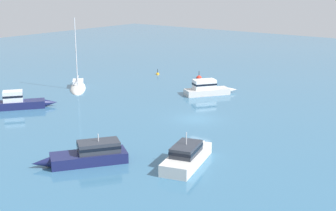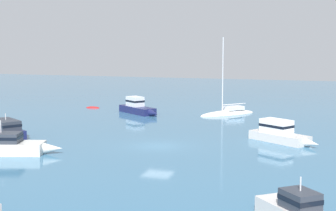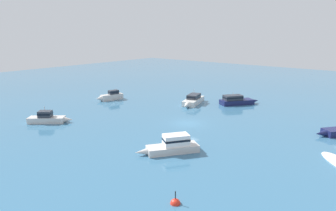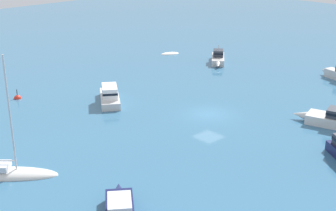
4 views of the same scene
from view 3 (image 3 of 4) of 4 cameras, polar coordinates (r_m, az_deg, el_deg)
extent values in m
plane|color=teal|center=(44.99, 3.64, -3.31)|extent=(160.00, 160.00, 0.00)
cube|color=silver|center=(61.10, -10.28, 1.54)|extent=(4.50, 2.38, 1.10)
cone|color=silver|center=(60.04, -12.54, 1.22)|extent=(1.32, 1.33, 1.10)
cube|color=#2D333D|center=(61.10, -9.96, 2.44)|extent=(2.08, 1.50, 0.76)
cube|color=black|center=(61.09, -9.97, 2.48)|extent=(2.13, 1.55, 0.24)
cube|color=#191E4C|center=(57.83, 12.49, 0.64)|extent=(6.21, 5.26, 0.85)
cone|color=#191E4C|center=(59.65, 15.63, 0.85)|extent=(1.72, 1.56, 0.85)
cube|color=#2D333D|center=(57.27, 11.81, 1.44)|extent=(3.72, 3.34, 0.89)
cube|color=black|center=(57.26, 11.81, 1.48)|extent=(3.78, 3.40, 0.24)
cylinder|color=silver|center=(57.12, 11.84, 2.17)|extent=(0.08, 0.08, 0.61)
cone|color=#191E4C|center=(43.74, 26.20, -4.63)|extent=(1.69, 1.56, 0.85)
cube|color=silver|center=(34.49, 0.85, -7.93)|extent=(5.81, 4.84, 0.78)
cone|color=silver|center=(33.70, -4.92, -8.52)|extent=(1.61, 1.45, 0.78)
cube|color=white|center=(34.24, 1.48, -6.32)|extent=(3.18, 2.87, 1.21)
cube|color=black|center=(34.22, 1.48, -6.22)|extent=(3.24, 2.92, 0.24)
cube|color=silver|center=(48.53, -21.36, -2.45)|extent=(4.63, 5.00, 0.85)
cone|color=silver|center=(47.53, -17.80, -2.49)|extent=(1.48, 1.52, 0.85)
cube|color=#2D333D|center=(48.36, -21.60, -1.45)|extent=(2.21, 2.26, 0.91)
cube|color=black|center=(48.35, -21.61, -1.39)|extent=(2.27, 2.32, 0.24)
cylinder|color=silver|center=(48.17, -21.69, -0.52)|extent=(0.08, 0.08, 0.70)
cube|color=silver|center=(57.18, 4.68, 0.82)|extent=(6.78, 3.92, 0.94)
cone|color=silver|center=(53.54, 3.32, -0.04)|extent=(1.80, 1.35, 0.94)
cube|color=#2D333D|center=(57.16, 4.76, 1.70)|extent=(3.44, 2.56, 0.79)
cube|color=black|center=(57.16, 4.76, 1.74)|extent=(3.49, 2.61, 0.24)
cylinder|color=silver|center=(56.99, 4.77, 2.58)|extent=(0.08, 0.08, 1.00)
sphere|color=red|center=(25.20, 1.35, -17.55)|extent=(0.81, 0.81, 0.81)
cylinder|color=black|center=(24.83, 1.36, -16.11)|extent=(0.08, 0.08, 0.65)
camera|label=1|loc=(91.11, 4.66, 14.27)|focal=50.70mm
camera|label=2|loc=(70.00, -33.26, 8.12)|focal=54.97mm
camera|label=4|loc=(65.62, 49.01, 13.14)|focal=50.96mm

